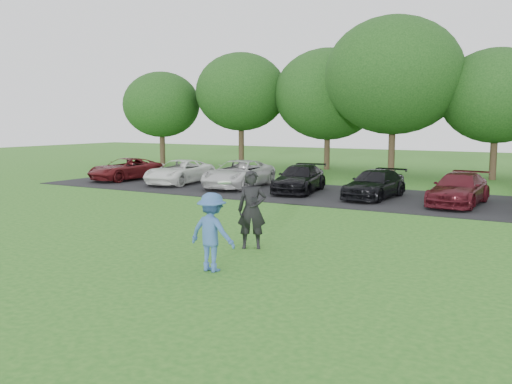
# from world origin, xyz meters

# --- Properties ---
(ground) EXTENTS (100.00, 100.00, 0.00)m
(ground) POSITION_xyz_m (0.00, 0.00, 0.00)
(ground) COLOR #25651C
(ground) RESTS_ON ground
(parking_lot) EXTENTS (32.00, 6.50, 0.03)m
(parking_lot) POSITION_xyz_m (0.00, 13.00, 0.01)
(parking_lot) COLOR black
(parking_lot) RESTS_ON ground
(frisbee_player) EXTENTS (1.07, 0.63, 1.94)m
(frisbee_player) POSITION_xyz_m (0.63, 0.60, 0.82)
(frisbee_player) COLOR #3A60A3
(frisbee_player) RESTS_ON ground
(camera_bystander) EXTENTS (0.83, 0.74, 1.92)m
(camera_bystander) POSITION_xyz_m (0.28, 2.83, 0.96)
(camera_bystander) COLOR black
(camera_bystander) RESTS_ON ground
(parked_cars) EXTENTS (28.84, 4.99, 1.24)m
(parked_cars) POSITION_xyz_m (-0.46, 12.94, 0.62)
(parked_cars) COLOR #561316
(parked_cars) RESTS_ON parking_lot
(tree_row) EXTENTS (42.39, 9.85, 8.64)m
(tree_row) POSITION_xyz_m (1.51, 22.76, 4.91)
(tree_row) COLOR #38281C
(tree_row) RESTS_ON ground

